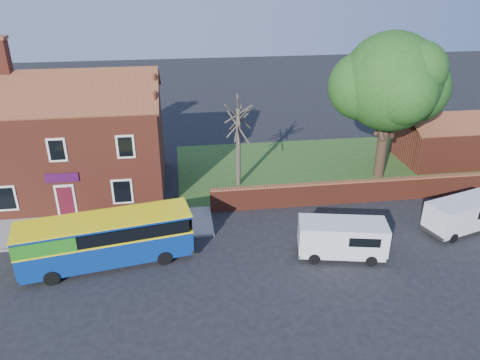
{
  "coord_description": "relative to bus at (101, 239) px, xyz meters",
  "views": [
    {
      "loc": [
        0.28,
        -19.67,
        14.82
      ],
      "look_at": [
        3.67,
        5.0,
        3.1
      ],
      "focal_mm": 35.0,
      "sensor_mm": 36.0,
      "label": 1
    }
  ],
  "objects": [
    {
      "name": "grass_strip",
      "position": [
        17.14,
        10.97,
        -1.53
      ],
      "size": [
        26.0,
        12.0,
        0.04
      ],
      "primitive_type": "cube",
      "color": "#426B28",
      "rests_on": "ground"
    },
    {
      "name": "van_near",
      "position": [
        12.89,
        -0.97,
        -0.39
      ],
      "size": [
        5.0,
        2.79,
        2.07
      ],
      "rotation": [
        0.0,
        0.0,
        -0.2
      ],
      "color": "silver",
      "rests_on": "ground"
    },
    {
      "name": "pavement",
      "position": [
        -2.86,
        3.72,
        -1.49
      ],
      "size": [
        18.0,
        3.5,
        0.12
      ],
      "primitive_type": "cube",
      "color": "gray",
      "rests_on": "ground"
    },
    {
      "name": "outbuilding",
      "position": [
        26.14,
        10.97,
        0.06
      ],
      "size": [
        8.2,
        5.06,
        4.17
      ],
      "color": "maroon",
      "rests_on": "ground"
    },
    {
      "name": "ground",
      "position": [
        4.14,
        -2.03,
        -1.55
      ],
      "size": [
        120.0,
        120.0,
        0.0
      ],
      "primitive_type": "plane",
      "color": "black",
      "rests_on": "ground"
    },
    {
      "name": "bare_tree",
      "position": [
        8.48,
        8.71,
        1.67
      ],
      "size": [
        2.35,
        2.8,
        6.28
      ],
      "color": "#4C4238",
      "rests_on": "ground"
    },
    {
      "name": "van_far",
      "position": [
        20.9,
        0.64,
        -0.44
      ],
      "size": [
        4.88,
        3.07,
        2.0
      ],
      "rotation": [
        0.0,
        0.0,
        0.3
      ],
      "color": "silver",
      "rests_on": "ground"
    },
    {
      "name": "large_tree",
      "position": [
        19.27,
        8.99,
        5.42
      ],
      "size": [
        8.73,
        6.9,
        10.64
      ],
      "color": "black",
      "rests_on": "ground"
    },
    {
      "name": "bus",
      "position": [
        0.0,
        0.0,
        0.0
      ],
      "size": [
        9.18,
        3.77,
        2.72
      ],
      "rotation": [
        0.0,
        0.0,
        0.17
      ],
      "color": "navy",
      "rests_on": "ground"
    },
    {
      "name": "shop_building",
      "position": [
        -2.88,
        9.47,
        1.86
      ],
      "size": [
        12.3,
        8.13,
        10.5
      ],
      "color": "maroon",
      "rests_on": "ground"
    },
    {
      "name": "kerb",
      "position": [
        -2.86,
        1.97,
        -1.48
      ],
      "size": [
        18.0,
        0.15,
        0.14
      ],
      "primitive_type": "cube",
      "color": "slate",
      "rests_on": "ground"
    },
    {
      "name": "boundary_wall",
      "position": [
        17.14,
        4.97,
        -0.74
      ],
      "size": [
        22.0,
        0.38,
        1.6
      ],
      "color": "maroon",
      "rests_on": "ground"
    }
  ]
}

